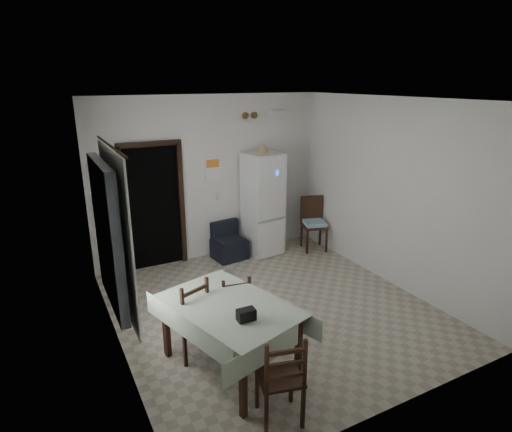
{
  "coord_description": "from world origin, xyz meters",
  "views": [
    {
      "loc": [
        -2.74,
        -4.7,
        3.14
      ],
      "look_at": [
        0.0,
        0.5,
        1.25
      ],
      "focal_mm": 30.0,
      "sensor_mm": 36.0,
      "label": 1
    }
  ],
  "objects": [
    {
      "name": "wall_left",
      "position": [
        -2.1,
        0.0,
        1.45
      ],
      "size": [
        0.02,
        4.5,
        2.9
      ],
      "primitive_type": null,
      "color": "silver",
      "rests_on": "ground"
    },
    {
      "name": "curtain",
      "position": [
        -2.04,
        -0.2,
        1.55
      ],
      "size": [
        0.02,
        1.45,
        1.85
      ],
      "primitive_type": "cube",
      "color": "silver",
      "rests_on": "ground"
    },
    {
      "name": "light_switch",
      "position": [
        0.15,
        2.24,
        1.1
      ],
      "size": [
        0.08,
        0.02,
        0.12
      ],
      "primitive_type": "cube",
      "color": "beige",
      "rests_on": "ground"
    },
    {
      "name": "calendar_image",
      "position": [
        0.05,
        2.23,
        1.72
      ],
      "size": [
        0.24,
        0.01,
        0.14
      ],
      "primitive_type": "cube",
      "color": "orange",
      "rests_on": "ground"
    },
    {
      "name": "calendar",
      "position": [
        0.05,
        2.24,
        1.62
      ],
      "size": [
        0.28,
        0.02,
        0.4
      ],
      "primitive_type": "cube",
      "color": "white",
      "rests_on": "ground"
    },
    {
      "name": "curtain_rod",
      "position": [
        -2.03,
        -0.2,
        2.5
      ],
      "size": [
        0.02,
        1.6,
        0.02
      ],
      "primitive_type": "cylinder",
      "rotation": [
        1.57,
        0.0,
        0.0
      ],
      "color": "black",
      "rests_on": "ground"
    },
    {
      "name": "emergency_light",
      "position": [
        1.35,
        2.21,
        2.55
      ],
      "size": [
        0.25,
        0.07,
        0.09
      ],
      "primitive_type": "cube",
      "color": "white",
      "rests_on": "ground"
    },
    {
      "name": "dining_table",
      "position": [
        -1.07,
        -0.91,
        0.4
      ],
      "size": [
        1.39,
        1.75,
        0.8
      ],
      "primitive_type": null,
      "rotation": [
        0.0,
        0.0,
        0.28
      ],
      "color": "#A9BBA0",
      "rests_on": "ground"
    },
    {
      "name": "window_recess",
      "position": [
        -2.15,
        -0.2,
        1.55
      ],
      "size": [
        0.1,
        1.2,
        1.6
      ],
      "primitive_type": "cube",
      "color": "silver",
      "rests_on": "ground"
    },
    {
      "name": "dining_chair_near_head",
      "position": [
        -0.97,
        -1.83,
        0.48
      ],
      "size": [
        0.5,
        0.5,
        0.96
      ],
      "primitive_type": null,
      "rotation": [
        0.0,
        0.0,
        2.89
      ],
      "color": "black",
      "rests_on": "ground"
    },
    {
      "name": "fridge",
      "position": [
        0.9,
        1.93,
        0.94
      ],
      "size": [
        0.69,
        0.69,
        1.89
      ],
      "primitive_type": null,
      "rotation": [
        0.0,
        0.0,
        0.14
      ],
      "color": "white",
      "rests_on": "ground"
    },
    {
      "name": "navy_seat",
      "position": [
        0.2,
        1.93,
        0.33
      ],
      "size": [
        0.61,
        0.6,
        0.67
      ],
      "primitive_type": null,
      "rotation": [
        0.0,
        0.0,
        0.12
      ],
      "color": "black",
      "rests_on": "ground"
    },
    {
      "name": "dining_chair_far_left",
      "position": [
        -1.42,
        -0.43,
        0.49
      ],
      "size": [
        0.55,
        0.55,
        0.99
      ],
      "primitive_type": null,
      "rotation": [
        0.0,
        0.0,
        3.51
      ],
      "color": "black",
      "rests_on": "ground"
    },
    {
      "name": "doorway",
      "position": [
        -1.05,
        2.45,
        1.06
      ],
      "size": [
        1.06,
        0.52,
        2.22
      ],
      "color": "black",
      "rests_on": "ground"
    },
    {
      "name": "dining_chair_far_right",
      "position": [
        -0.78,
        -0.36,
        0.44
      ],
      "size": [
        0.43,
        0.43,
        0.87
      ],
      "primitive_type": null,
      "rotation": [
        0.0,
        0.0,
        2.99
      ],
      "color": "black",
      "rests_on": "ground"
    },
    {
      "name": "vent_left",
      "position": [
        0.7,
        2.23,
        2.52
      ],
      "size": [
        0.12,
        0.03,
        0.12
      ],
      "primitive_type": "cylinder",
      "rotation": [
        1.57,
        0.0,
        0.0
      ],
      "color": "brown",
      "rests_on": "ground"
    },
    {
      "name": "wall_right",
      "position": [
        2.1,
        0.0,
        1.45
      ],
      "size": [
        0.02,
        4.5,
        2.9
      ],
      "primitive_type": null,
      "color": "silver",
      "rests_on": "ground"
    },
    {
      "name": "black_bag",
      "position": [
        -1.05,
        -1.28,
        0.86
      ],
      "size": [
        0.19,
        0.12,
        0.12
      ],
      "primitive_type": "cube",
      "rotation": [
        0.0,
        0.0,
        -0.03
      ],
      "color": "black",
      "rests_on": "dining_table"
    },
    {
      "name": "vent_right",
      "position": [
        0.88,
        2.23,
        2.52
      ],
      "size": [
        0.12,
        0.03,
        0.12
      ],
      "primitive_type": "cylinder",
      "rotation": [
        1.57,
        0.0,
        0.0
      ],
      "color": "brown",
      "rests_on": "ground"
    },
    {
      "name": "wall_front",
      "position": [
        0.0,
        -2.25,
        1.45
      ],
      "size": [
        4.2,
        0.02,
        2.9
      ],
      "primitive_type": null,
      "color": "silver",
      "rests_on": "ground"
    },
    {
      "name": "ceiling",
      "position": [
        0.0,
        0.0,
        2.9
      ],
      "size": [
        4.2,
        4.5,
        0.02
      ],
      "primitive_type": null,
      "color": "white",
      "rests_on": "ground"
    },
    {
      "name": "wall_back",
      "position": [
        0.0,
        2.25,
        1.45
      ],
      "size": [
        4.2,
        0.02,
        2.9
      ],
      "primitive_type": null,
      "color": "silver",
      "rests_on": "ground"
    },
    {
      "name": "tan_cone",
      "position": [
        0.91,
        1.97,
        1.98
      ],
      "size": [
        0.25,
        0.25,
        0.19
      ],
      "primitive_type": "cone",
      "rotation": [
        0.0,
        0.0,
        -0.13
      ],
      "color": "tan",
      "rests_on": "fridge"
    },
    {
      "name": "corner_chair",
      "position": [
        1.81,
        1.57,
        0.51
      ],
      "size": [
        0.55,
        0.55,
        1.02
      ],
      "primitive_type": null,
      "rotation": [
        0.0,
        0.0,
        -0.3
      ],
      "color": "black",
      "rests_on": "ground"
    },
    {
      "name": "ground",
      "position": [
        0.0,
        0.0,
        0.0
      ],
      "size": [
        4.5,
        4.5,
        0.0
      ],
      "primitive_type": "plane",
      "color": "#A79C88",
      "rests_on": "ground"
    }
  ]
}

